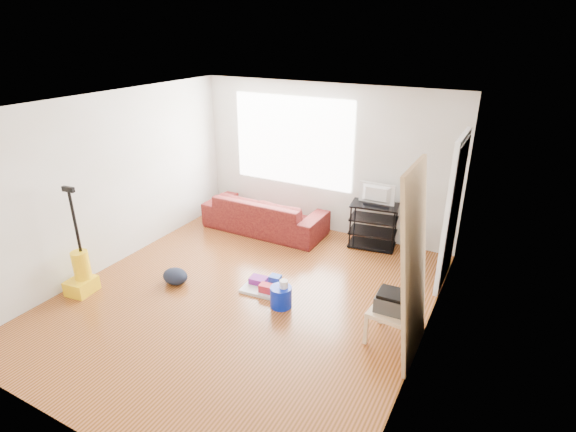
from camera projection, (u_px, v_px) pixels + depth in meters
The scene contains 13 objects.
room at pixel (253, 207), 5.54m from camera, with size 4.51×5.01×2.51m.
sofa at pixel (265, 230), 7.90m from camera, with size 2.13×0.83×0.62m, color black.
tv_stand at pixel (373, 225), 7.16m from camera, with size 0.78×0.52×0.73m.
tv at pixel (376, 195), 6.96m from camera, with size 0.57×0.08×0.33m, color black.
side_table at pixel (394, 314), 5.02m from camera, with size 0.53×0.53×0.40m.
printer at pixel (395, 302), 4.95m from camera, with size 0.42×0.33×0.22m.
bucket at pixel (281, 306), 5.76m from camera, with size 0.28×0.28×0.28m, color #061DB9.
toilet_paper at pixel (284, 293), 5.68m from camera, with size 0.11×0.11×0.10m, color silver.
cleaning_tray at pixel (265, 285), 6.10m from camera, with size 0.57×0.47×0.19m.
backpack at pixel (176, 283), 6.28m from camera, with size 0.38×0.30×0.21m, color black.
sneakers at pixel (397, 307), 5.64m from camera, with size 0.46×0.24×0.10m.
vacuum at pixel (81, 274), 5.97m from camera, with size 0.35×0.39×1.48m.
door_panel at pixel (403, 351), 4.96m from camera, with size 0.04×0.85×2.13m, color tan.
Camera 1 is at (2.88, -4.18, 3.32)m, focal length 28.00 mm.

